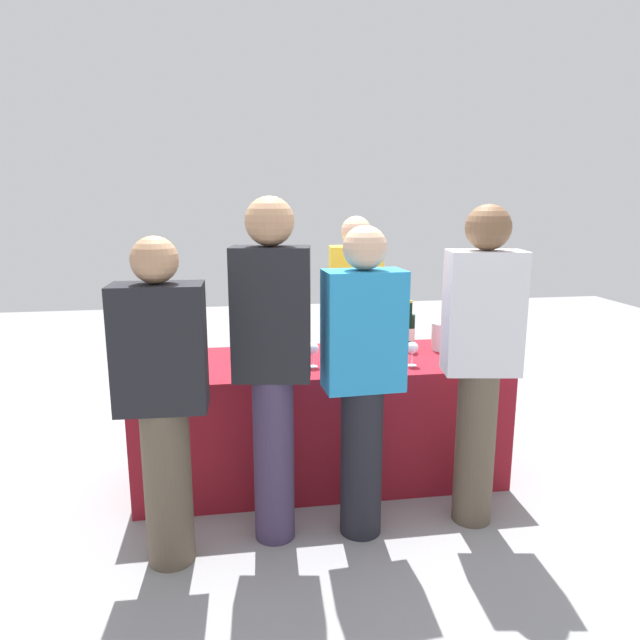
{
  "coord_description": "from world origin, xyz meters",
  "views": [
    {
      "loc": [
        -0.52,
        -3.37,
        1.74
      ],
      "look_at": [
        0.0,
        0.0,
        1.02
      ],
      "focal_mm": 32.13,
      "sensor_mm": 36.0,
      "label": 1
    }
  ],
  "objects_px": {
    "wine_bottle_3": "(410,332)",
    "ice_bucket": "(445,336)",
    "wine_glass_3": "(412,348)",
    "server_pouring": "(355,316)",
    "guest_2": "(363,374)",
    "wine_bottle_2": "(391,334)",
    "wine_bottle_0": "(185,342)",
    "guest_0": "(163,395)",
    "guest_1": "(272,358)",
    "guest_3": "(480,355)",
    "wine_glass_1": "(313,349)",
    "wine_glass_2": "(335,347)",
    "wine_bottle_1": "(239,339)",
    "wine_glass_0": "(275,356)"
  },
  "relations": [
    {
      "from": "guest_3",
      "to": "wine_bottle_3",
      "type": "bearing_deg",
      "value": 107.98
    },
    {
      "from": "guest_1",
      "to": "guest_3",
      "type": "relative_size",
      "value": 1.02
    },
    {
      "from": "wine_bottle_1",
      "to": "guest_2",
      "type": "distance_m",
      "value": 1.01
    },
    {
      "from": "wine_glass_1",
      "to": "ice_bucket",
      "type": "distance_m",
      "value": 0.95
    },
    {
      "from": "wine_bottle_2",
      "to": "wine_glass_3",
      "type": "distance_m",
      "value": 0.38
    },
    {
      "from": "server_pouring",
      "to": "guest_1",
      "type": "distance_m",
      "value": 1.54
    },
    {
      "from": "server_pouring",
      "to": "wine_bottle_3",
      "type": "bearing_deg",
      "value": 118.07
    },
    {
      "from": "guest_3",
      "to": "wine_bottle_0",
      "type": "bearing_deg",
      "value": 163.06
    },
    {
      "from": "wine_glass_3",
      "to": "server_pouring",
      "type": "relative_size",
      "value": 0.09
    },
    {
      "from": "ice_bucket",
      "to": "wine_bottle_3",
      "type": "bearing_deg",
      "value": 169.56
    },
    {
      "from": "wine_bottle_1",
      "to": "guest_0",
      "type": "xyz_separation_m",
      "value": [
        -0.36,
        -0.91,
        -0.03
      ]
    },
    {
      "from": "wine_bottle_2",
      "to": "guest_3",
      "type": "height_order",
      "value": "guest_3"
    },
    {
      "from": "wine_bottle_2",
      "to": "wine_glass_3",
      "type": "height_order",
      "value": "wine_bottle_2"
    },
    {
      "from": "wine_bottle_0",
      "to": "wine_bottle_3",
      "type": "bearing_deg",
      "value": 1.59
    },
    {
      "from": "wine_glass_2",
      "to": "guest_1",
      "type": "bearing_deg",
      "value": -125.71
    },
    {
      "from": "wine_bottle_2",
      "to": "wine_glass_0",
      "type": "relative_size",
      "value": 2.44
    },
    {
      "from": "wine_glass_1",
      "to": "ice_bucket",
      "type": "relative_size",
      "value": 0.82
    },
    {
      "from": "wine_bottle_1",
      "to": "guest_1",
      "type": "relative_size",
      "value": 0.18
    },
    {
      "from": "wine_glass_2",
      "to": "guest_0",
      "type": "xyz_separation_m",
      "value": [
        -0.94,
        -0.71,
        -0.01
      ]
    },
    {
      "from": "wine_bottle_2",
      "to": "server_pouring",
      "type": "relative_size",
      "value": 0.18
    },
    {
      "from": "ice_bucket",
      "to": "guest_3",
      "type": "height_order",
      "value": "guest_3"
    },
    {
      "from": "guest_2",
      "to": "ice_bucket",
      "type": "bearing_deg",
      "value": 43.45
    },
    {
      "from": "wine_bottle_3",
      "to": "wine_glass_0",
      "type": "relative_size",
      "value": 2.69
    },
    {
      "from": "wine_bottle_0",
      "to": "guest_1",
      "type": "bearing_deg",
      "value": -57.62
    },
    {
      "from": "wine_glass_2",
      "to": "guest_3",
      "type": "distance_m",
      "value": 0.89
    },
    {
      "from": "guest_0",
      "to": "wine_bottle_2",
      "type": "bearing_deg",
      "value": 36.39
    },
    {
      "from": "wine_bottle_1",
      "to": "ice_bucket",
      "type": "xyz_separation_m",
      "value": [
        1.34,
        -0.02,
        -0.03
      ]
    },
    {
      "from": "wine_bottle_1",
      "to": "guest_3",
      "type": "relative_size",
      "value": 0.18
    },
    {
      "from": "wine_bottle_3",
      "to": "ice_bucket",
      "type": "height_order",
      "value": "wine_bottle_3"
    },
    {
      "from": "guest_3",
      "to": "server_pouring",
      "type": "bearing_deg",
      "value": 114.28
    },
    {
      "from": "wine_bottle_0",
      "to": "ice_bucket",
      "type": "relative_size",
      "value": 1.77
    },
    {
      "from": "guest_2",
      "to": "guest_0",
      "type": "bearing_deg",
      "value": -177.44
    },
    {
      "from": "server_pouring",
      "to": "guest_1",
      "type": "relative_size",
      "value": 0.92
    },
    {
      "from": "wine_bottle_0",
      "to": "guest_0",
      "type": "xyz_separation_m",
      "value": [
        -0.03,
        -0.88,
        -0.03
      ]
    },
    {
      "from": "wine_glass_2",
      "to": "guest_3",
      "type": "xyz_separation_m",
      "value": [
        0.66,
        -0.59,
        0.08
      ]
    },
    {
      "from": "wine_bottle_1",
      "to": "wine_glass_0",
      "type": "xyz_separation_m",
      "value": [
        0.2,
        -0.32,
        -0.03
      ]
    },
    {
      "from": "wine_glass_3",
      "to": "guest_1",
      "type": "distance_m",
      "value": 0.97
    },
    {
      "from": "server_pouring",
      "to": "guest_3",
      "type": "xyz_separation_m",
      "value": [
        0.37,
        -1.37,
        0.06
      ]
    },
    {
      "from": "wine_bottle_0",
      "to": "wine_bottle_2",
      "type": "xyz_separation_m",
      "value": [
        1.32,
        0.05,
        -0.01
      ]
    },
    {
      "from": "wine_bottle_0",
      "to": "guest_1",
      "type": "height_order",
      "value": "guest_1"
    },
    {
      "from": "wine_bottle_2",
      "to": "ice_bucket",
      "type": "xyz_separation_m",
      "value": [
        0.35,
        -0.05,
        -0.02
      ]
    },
    {
      "from": "guest_1",
      "to": "wine_glass_1",
      "type": "bearing_deg",
      "value": 70.34
    },
    {
      "from": "wine_bottle_1",
      "to": "guest_2",
      "type": "height_order",
      "value": "guest_2"
    },
    {
      "from": "wine_bottle_0",
      "to": "wine_glass_1",
      "type": "distance_m",
      "value": 0.8
    },
    {
      "from": "wine_glass_1",
      "to": "wine_glass_2",
      "type": "height_order",
      "value": "wine_glass_1"
    },
    {
      "from": "wine_bottle_0",
      "to": "guest_0",
      "type": "height_order",
      "value": "guest_0"
    },
    {
      "from": "wine_glass_3",
      "to": "guest_2",
      "type": "height_order",
      "value": "guest_2"
    },
    {
      "from": "wine_glass_1",
      "to": "guest_1",
      "type": "height_order",
      "value": "guest_1"
    },
    {
      "from": "guest_0",
      "to": "guest_3",
      "type": "relative_size",
      "value": 0.92
    },
    {
      "from": "guest_0",
      "to": "guest_2",
      "type": "xyz_separation_m",
      "value": [
        0.97,
        0.1,
        0.03
      ]
    }
  ]
}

